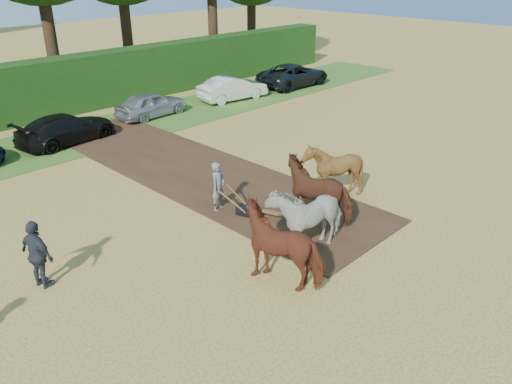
% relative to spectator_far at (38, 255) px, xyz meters
% --- Properties ---
extents(ground, '(120.00, 120.00, 0.00)m').
position_rel_spectator_far_xyz_m(ground, '(6.20, -3.65, -0.95)').
color(ground, gold).
rests_on(ground, ground).
extents(earth_strip, '(4.50, 17.00, 0.05)m').
position_rel_spectator_far_xyz_m(earth_strip, '(7.70, 3.35, -0.92)').
color(earth_strip, '#472D1C').
rests_on(earth_strip, ground).
extents(grass_verge, '(50.00, 5.00, 0.03)m').
position_rel_spectator_far_xyz_m(grass_verge, '(6.20, 10.35, -0.93)').
color(grass_verge, '#38601E').
rests_on(grass_verge, ground).
extents(hedgerow, '(46.00, 1.60, 3.00)m').
position_rel_spectator_far_xyz_m(hedgerow, '(6.20, 14.85, 0.55)').
color(hedgerow, '#14380F').
rests_on(hedgerow, ground).
extents(spectator_far, '(0.71, 1.19, 1.90)m').
position_rel_spectator_far_xyz_m(spectator_far, '(0.00, 0.00, 0.00)').
color(spectator_far, '#262B33').
rests_on(spectator_far, ground).
extents(plough_team, '(6.91, 5.83, 2.07)m').
position_rel_spectator_far_xyz_m(plough_team, '(7.16, -3.10, 0.08)').
color(plough_team, maroon).
rests_on(plough_team, ground).
extents(parked_cars, '(36.87, 3.07, 1.48)m').
position_rel_spectator_far_xyz_m(parked_cars, '(7.96, 10.21, -0.26)').
color(parked_cars, silver).
rests_on(parked_cars, ground).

